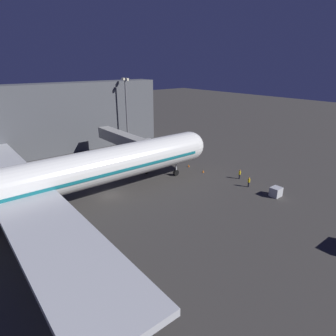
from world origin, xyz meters
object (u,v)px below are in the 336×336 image
Objects in this scene: airliner_at_gate at (31,184)px; traffic_cone_nose_starboard at (189,166)px; baggage_container_near_belt at (276,192)px; traffic_cone_nose_port at (203,171)px; apron_floodlight_mast at (126,107)px; ground_crew_marshaller_fwd at (240,174)px; ground_crew_near_nose_gear at (249,182)px; jet_bridge at (128,141)px.

airliner_at_gate reaches higher than traffic_cone_nose_starboard.
baggage_container_near_belt reaches higher than traffic_cone_nose_port.
traffic_cone_nose_port is at bearing -177.73° from apron_floodlight_mast.
ground_crew_near_nose_gear is at bearing 151.98° from ground_crew_marshaller_fwd.
jet_bridge reaches higher than traffic_cone_nose_starboard.
jet_bridge reaches higher than ground_crew_marshaller_fwd.
ground_crew_near_nose_gear is (-23.61, -10.74, -4.48)m from jet_bridge.
airliner_at_gate is 32.76m from traffic_cone_nose_port.
traffic_cone_nose_starboard is (20.09, 1.49, -0.53)m from baggage_container_near_belt.
traffic_cone_nose_starboard is (11.32, 2.98, -0.76)m from ground_crew_marshaller_fwd.
airliner_at_gate is at bearing 86.10° from traffic_cone_nose_port.
apron_floodlight_mast is (14.52, -8.53, 4.76)m from jet_bridge.
baggage_container_near_belt is 3.25× the size of traffic_cone_nose_starboard.
ground_crew_marshaller_fwd is (-20.10, -12.61, -4.50)m from jet_bridge.
ground_crew_near_nose_gear reaches higher than ground_crew_marshaller_fwd.
airliner_at_gate is 25.17m from jet_bridge.
traffic_cone_nose_starboard is at bearing 14.77° from ground_crew_marshaller_fwd.
jet_bridge is (10.98, -22.65, 0.09)m from airliner_at_gate.
ground_crew_marshaller_fwd is at bearing -9.69° from baggage_container_near_belt.
airliner_at_gate is 36.68m from ground_crew_marshaller_fwd.
airliner_at_gate reaches higher than baggage_container_near_belt.
apron_floodlight_mast is 32.22× the size of traffic_cone_nose_port.
apron_floodlight_mast is at bearing 3.41° from baggage_container_near_belt.
traffic_cone_nose_port is at bearing 180.00° from traffic_cone_nose_starboard.
ground_crew_marshaller_fwd is at bearing -147.90° from jet_bridge.
ground_crew_near_nose_gear reaches higher than traffic_cone_nose_starboard.
traffic_cone_nose_starboard is at bearing 4.30° from ground_crew_near_nose_gear.
airliner_at_gate is at bearing 69.27° from ground_crew_near_nose_gear.
traffic_cone_nose_port is (-27.70, -1.10, -10.02)m from apron_floodlight_mast.
ground_crew_marshaller_fwd is at bearing -156.67° from traffic_cone_nose_port.
traffic_cone_nose_port is at bearing 6.11° from ground_crew_near_nose_gear.
traffic_cone_nose_starboard is (-8.78, -9.62, -5.26)m from jet_bridge.
traffic_cone_nose_starboard is at bearing 0.00° from traffic_cone_nose_port.
apron_floodlight_mast reaches higher than traffic_cone_nose_starboard.
baggage_container_near_belt is at bearing -174.58° from traffic_cone_nose_port.
ground_crew_near_nose_gear is (-12.63, -33.39, -4.39)m from airliner_at_gate.
jet_bridge is 36.79× the size of traffic_cone_nose_port.
ground_crew_marshaller_fwd is 3.40× the size of traffic_cone_nose_starboard.
airliner_at_gate is 37.17× the size of baggage_container_near_belt.
ground_crew_near_nose_gear is (-38.13, -2.21, -9.25)m from apron_floodlight_mast.
baggage_container_near_belt is (-43.39, -2.58, -9.50)m from apron_floodlight_mast.
apron_floodlight_mast is at bearing -50.72° from airliner_at_gate.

